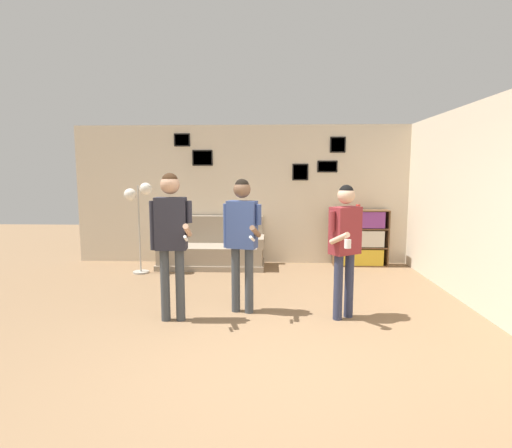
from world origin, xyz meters
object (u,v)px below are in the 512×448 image
Objects in this scene: bookshelf at (360,238)px; person_player_foreground_center at (242,231)px; person_player_foreground_left at (171,230)px; drinking_cup at (358,207)px; person_watcher_holding_cup at (345,238)px; couch at (212,251)px; floor_lamp at (138,202)px; bottle_on_floor at (163,270)px.

person_player_foreground_center reaches higher than bookshelf.
drinking_cup is at bearing 46.87° from person_player_foreground_left.
couch is at bearing 127.17° from person_watcher_holding_cup.
person_player_foreground_center is 1.04× the size of person_watcher_holding_cup.
floor_lamp reaches higher than bookshelf.
person_player_foreground_center is at bearing -44.73° from floor_lamp.
floor_lamp is (-1.20, -0.55, 0.97)m from couch.
bottle_on_floor is at bearing -166.35° from bookshelf.
drinking_cup is (-0.07, 0.00, 0.59)m from bookshelf.
drinking_cup is (0.75, 2.86, 0.13)m from person_watcher_holding_cup.
person_player_foreground_left reaches higher than person_watcher_holding_cup.
couch is 19.46× the size of drinking_cup.
person_player_foreground_center is (1.97, -1.95, -0.22)m from floor_lamp.
person_player_foreground_center is 2.56m from bottle_on_floor.
person_watcher_holding_cup is 16.01× the size of drinking_cup.
floor_lamp is at bearing 163.47° from bottle_on_floor.
drinking_cup is (2.01, 2.69, 0.08)m from person_player_foreground_center.
couch is 1.64m from floor_lamp.
person_watcher_holding_cup is (2.07, 0.16, -0.10)m from person_player_foreground_left.
floor_lamp is 2.78m from person_player_foreground_center.
person_player_foreground_left is (-0.05, -2.83, 0.80)m from couch.
person_watcher_holding_cup reaches higher than bottle_on_floor.
drinking_cup is at bearing 10.58° from floor_lamp.
floor_lamp reaches higher than couch.
person_player_foreground_center reaches higher than person_watcher_holding_cup.
drinking_cup reaches higher than couch.
person_player_foreground_center reaches higher than bottle_on_floor.
couch is at bearing 89.04° from person_player_foreground_left.
bookshelf is 3.01m from person_watcher_holding_cup.
drinking_cup is at bearing 3.92° from couch.
bottle_on_floor is at bearing -16.53° from floor_lamp.
couch is 1.84× the size of bookshelf.
person_player_foreground_left is 0.88m from person_player_foreground_center.
couch is 8.65× the size of bottle_on_floor.
person_player_foreground_left is at bearing -175.66° from person_watcher_holding_cup.
bookshelf is 3.44m from person_player_foreground_center.
person_player_foreground_left is at bearing -133.78° from bookshelf.
bottle_on_floor is at bearing 129.98° from person_player_foreground_center.
floor_lamp is 6.99× the size of bottle_on_floor.
person_player_foreground_center reaches higher than couch.
person_player_foreground_center reaches higher than floor_lamp.
couch is at bearing -176.08° from drinking_cup.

